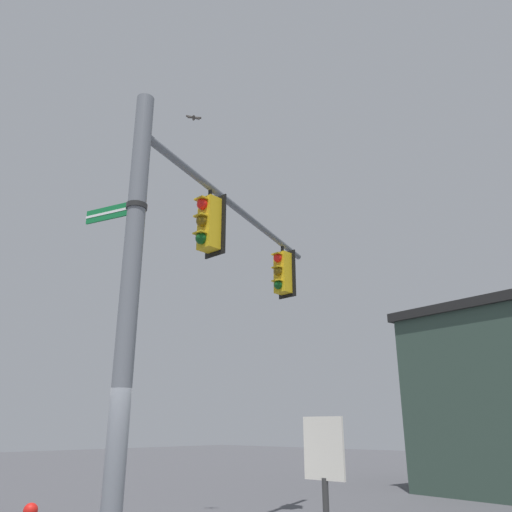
# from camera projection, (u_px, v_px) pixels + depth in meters

# --- Properties ---
(signal_pole) EXTENTS (0.28, 0.28, 7.15)m
(signal_pole) POSITION_uv_depth(u_px,v_px,m) (128.00, 310.00, 7.18)
(signal_pole) COLOR slate
(signal_pole) RESTS_ON ground
(mast_arm) EXTENTS (2.15, 6.62, 0.15)m
(mast_arm) POSITION_uv_depth(u_px,v_px,m) (241.00, 212.00, 11.05)
(mast_arm) COLOR slate
(traffic_light_nearest_pole) EXTENTS (0.54, 0.49, 1.31)m
(traffic_light_nearest_pole) POSITION_uv_depth(u_px,v_px,m) (208.00, 223.00, 9.66)
(traffic_light_nearest_pole) COLOR black
(traffic_light_mid_inner) EXTENTS (0.54, 0.49, 1.31)m
(traffic_light_mid_inner) POSITION_uv_depth(u_px,v_px,m) (282.00, 273.00, 12.74)
(traffic_light_mid_inner) COLOR black
(street_name_sign) EXTENTS (1.12, 0.47, 0.22)m
(street_name_sign) POSITION_uv_depth(u_px,v_px,m) (124.00, 210.00, 7.80)
(street_name_sign) COLOR #147238
(bird_flying) EXTENTS (0.28, 0.33, 0.08)m
(bird_flying) POSITION_uv_depth(u_px,v_px,m) (194.00, 118.00, 12.26)
(bird_flying) COLOR #4C4742
(historical_marker) EXTENTS (0.60, 0.08, 2.13)m
(historical_marker) POSITION_uv_depth(u_px,v_px,m) (325.00, 478.00, 6.28)
(historical_marker) COLOR #333333
(historical_marker) RESTS_ON ground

